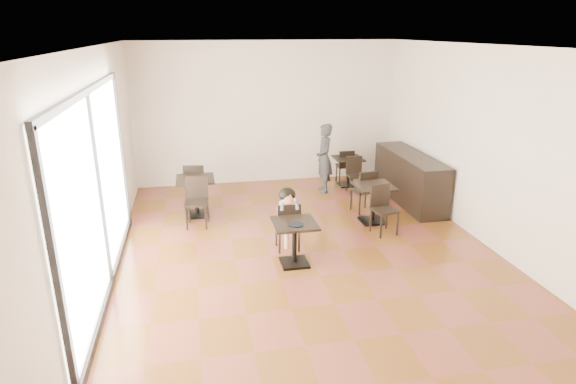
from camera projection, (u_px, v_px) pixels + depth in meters
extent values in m
cube|color=brown|center=(307.00, 253.00, 7.76)|extent=(6.00, 8.00, 0.01)
cube|color=white|center=(310.00, 46.00, 6.73)|extent=(6.00, 8.00, 0.01)
cube|color=white|center=(267.00, 113.00, 10.96)|extent=(6.00, 0.01, 3.20)
cube|color=white|center=(436.00, 291.00, 3.53)|extent=(6.00, 0.01, 3.20)
cube|color=white|center=(99.00, 167.00, 6.69)|extent=(0.01, 8.00, 3.20)
cube|color=white|center=(488.00, 148.00, 7.80)|extent=(0.01, 8.00, 3.20)
cube|color=white|center=(97.00, 192.00, 6.30)|extent=(0.04, 4.50, 2.60)
cylinder|color=black|center=(296.00, 224.00, 7.08)|extent=(0.23, 0.23, 0.01)
imported|color=#38393E|center=(324.00, 158.00, 10.47)|extent=(0.38, 0.56, 1.51)
cube|color=black|center=(410.00, 178.00, 9.95)|extent=(0.60, 2.40, 1.00)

